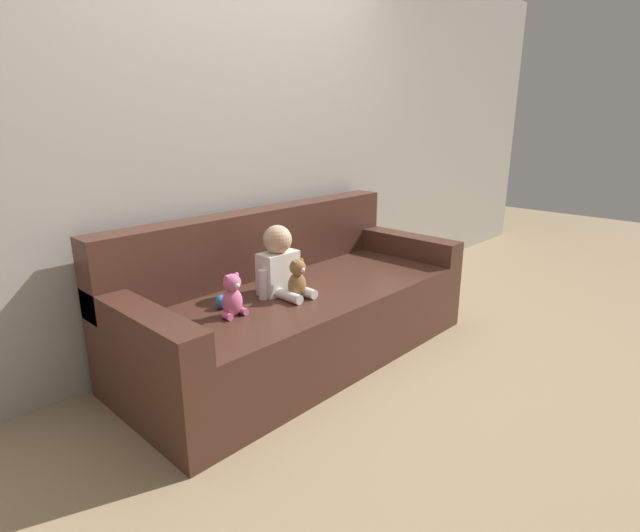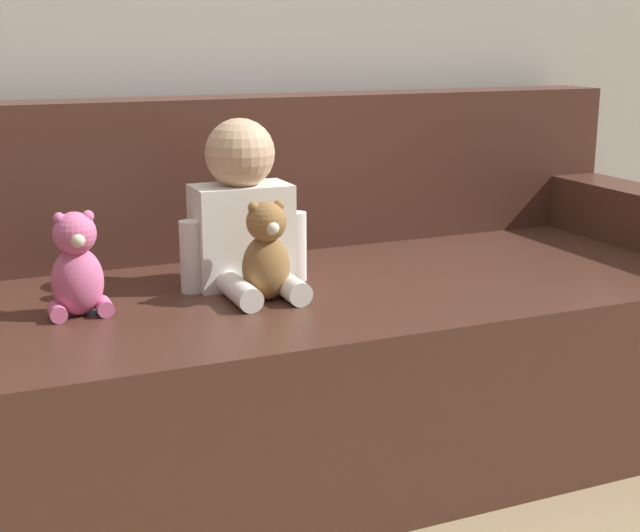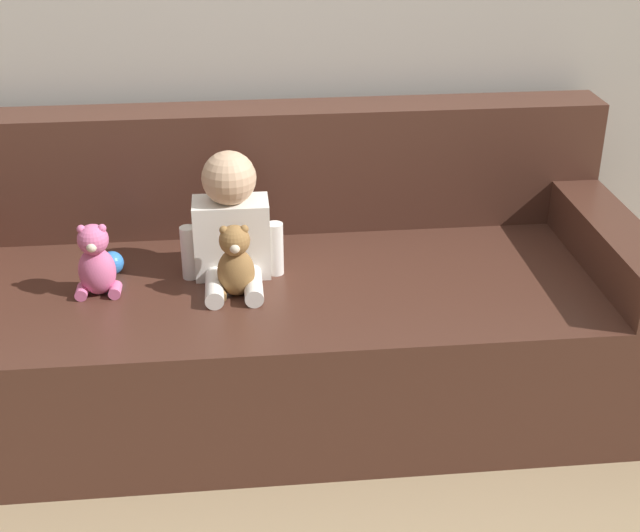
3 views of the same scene
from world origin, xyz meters
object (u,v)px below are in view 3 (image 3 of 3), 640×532
object	(u,v)px
toy_ball	(112,263)
teddy_bear_brown	(236,263)
person_baby	(231,223)
plush_toy_side	(96,262)
couch	(284,305)

from	to	relation	value
toy_ball	teddy_bear_brown	bearing A→B (deg)	-25.17
teddy_bear_brown	toy_ball	size ratio (longest dim) A/B	3.11
person_baby	plush_toy_side	world-z (taller)	person_baby
plush_toy_side	toy_ball	size ratio (longest dim) A/B	3.10
couch	plush_toy_side	size ratio (longest dim) A/B	9.69
couch	plush_toy_side	bearing A→B (deg)	-166.86
couch	toy_ball	bearing A→B (deg)	-179.96
teddy_bear_brown	toy_ball	bearing A→B (deg)	154.83
couch	plush_toy_side	distance (m)	0.62
couch	toy_ball	size ratio (longest dim) A/B	30.02
couch	plush_toy_side	world-z (taller)	couch
couch	plush_toy_side	xyz separation A→B (m)	(-0.55, -0.13, 0.25)
person_baby	toy_ball	distance (m)	0.40
couch	teddy_bear_brown	distance (m)	0.34
teddy_bear_brown	couch	bearing A→B (deg)	50.12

